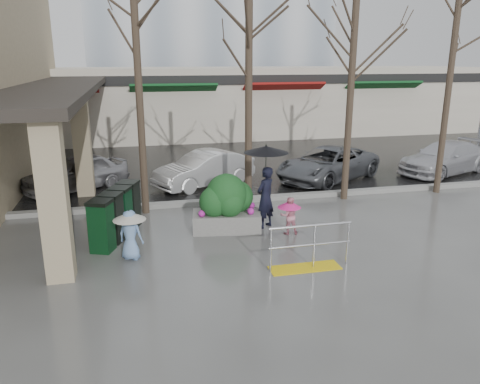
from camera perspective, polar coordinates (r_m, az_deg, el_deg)
name	(u,v)px	position (r m, az deg, el deg)	size (l,w,h in m)	color
ground	(236,253)	(11.36, -0.47, -7.39)	(120.00, 120.00, 0.00)	#51514F
street_asphalt	(166,127)	(32.57, -9.06, 7.82)	(120.00, 36.00, 0.01)	black
curb	(209,202)	(15.02, -3.82, -1.21)	(120.00, 0.30, 0.15)	gray
canopy_slab	(56,84)	(18.37, -21.50, 12.15)	(2.80, 18.00, 0.25)	#2D2823
pillar_front	(54,200)	(10.19, -21.76, -0.87)	(0.55, 0.55, 3.50)	tan
pillar_back	(82,144)	(16.49, -18.66, 5.52)	(0.55, 0.55, 3.50)	tan
storefront_row	(203,102)	(28.57, -4.53, 10.91)	(34.00, 6.74, 4.00)	beige
handrail	(308,252)	(10.53, 8.28, -7.29)	(1.90, 0.50, 1.03)	yellow
tree_west	(136,36)	(13.79, -12.58, 18.02)	(3.20, 3.20, 6.80)	#382B21
tree_midwest	(249,32)	(14.23, 1.10, 18.91)	(3.20, 3.20, 7.00)	#382B21
tree_mideast	(354,46)	(15.36, 13.67, 16.87)	(3.20, 3.20, 6.50)	#382B21
tree_east	(456,30)	(17.21, 24.80, 17.51)	(3.20, 3.20, 7.20)	#382B21
woman	(266,180)	(12.64, 3.15, 1.53)	(1.21, 1.21, 2.32)	black
child_pink	(289,212)	(12.40, 6.02, -2.50)	(0.63, 0.63, 1.01)	pink
child_blue	(130,230)	(11.05, -13.25, -4.47)	(0.76, 0.76, 1.19)	#769DD3
planter	(227,204)	(12.56, -1.64, -1.42)	(1.92, 1.17, 1.58)	slate
news_boxes	(116,214)	(12.46, -14.85, -2.64)	(1.33, 2.32, 1.28)	#0D3B1A
car_a	(76,173)	(17.46, -19.41, 2.23)	(1.49, 3.70, 1.26)	#A4A4A9
car_b	(204,169)	(17.09, -4.35, 2.82)	(1.33, 3.82, 1.26)	silver
car_c	(328,164)	(18.21, 10.66, 3.41)	(2.09, 4.53, 1.26)	slate
car_d	(445,158)	(20.73, 23.70, 3.84)	(1.77, 4.34, 1.26)	silver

